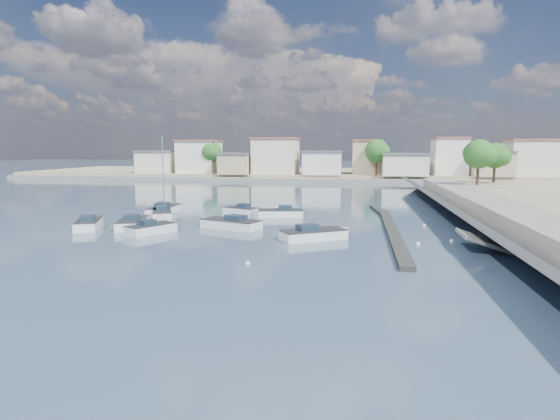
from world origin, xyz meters
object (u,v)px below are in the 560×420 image
object	(u,v)px
motorboat_g	(162,215)
motorboat_h	(317,235)
sailboat	(165,209)
motorboat_a	(89,224)
motorboat_c	(228,224)
motorboat_d	(278,214)
motorboat_b	(154,229)
motorboat_f	(239,211)
motorboat_e	(134,223)

from	to	relation	value
motorboat_g	motorboat_h	xyz separation A→B (m)	(17.11, -8.66, -0.00)
motorboat_h	sailboat	bearing A→B (deg)	145.37
motorboat_a	motorboat_c	xyz separation A→B (m)	(12.83, 2.12, 0.00)
motorboat_c	motorboat_d	bearing A→B (deg)	65.67
motorboat_b	motorboat_c	bearing A→B (deg)	32.18
motorboat_h	sailboat	distance (m)	22.47
motorboat_f	motorboat_h	bearing A→B (deg)	-53.01
motorboat_f	motorboat_e	bearing A→B (deg)	-128.44
motorboat_h	sailboat	xyz separation A→B (m)	(-18.49, 12.77, 0.03)
sailboat	motorboat_e	bearing A→B (deg)	-84.63
motorboat_c	motorboat_g	size ratio (longest dim) A/B	1.17
sailboat	motorboat_f	bearing A→B (deg)	1.73
motorboat_h	motorboat_d	bearing A→B (deg)	113.78
motorboat_a	motorboat_g	xyz separation A→B (m)	(4.31, 6.63, 0.00)
motorboat_c	sailboat	xyz separation A→B (m)	(-9.90, 8.61, 0.03)
motorboat_g	sailboat	bearing A→B (deg)	108.59
motorboat_b	motorboat_g	xyz separation A→B (m)	(-2.75, 8.14, 0.00)
motorboat_h	motorboat_b	bearing A→B (deg)	177.91
motorboat_d	motorboat_h	world-z (taller)	same
motorboat_b	motorboat_e	distance (m)	4.22
motorboat_a	motorboat_c	distance (m)	13.01
motorboat_e	motorboat_g	bearing A→B (deg)	84.88
motorboat_d	sailboat	xyz separation A→B (m)	(-13.32, 1.05, 0.03)
motorboat_d	motorboat_h	size ratio (longest dim) A/B	0.98
motorboat_g	motorboat_h	size ratio (longest dim) A/B	0.96
motorboat_e	motorboat_g	size ratio (longest dim) A/B	1.14
motorboat_a	motorboat_d	world-z (taller)	same
motorboat_b	motorboat_d	distance (m)	14.49
motorboat_e	motorboat_c	bearing A→B (deg)	5.83
motorboat_c	motorboat_h	bearing A→B (deg)	-25.82
motorboat_f	sailboat	xyz separation A→B (m)	(-8.67, -0.26, 0.03)
motorboat_a	motorboat_e	world-z (taller)	same
motorboat_h	motorboat_g	bearing A→B (deg)	153.15
motorboat_e	motorboat_f	world-z (taller)	same
motorboat_f	sailboat	bearing A→B (deg)	-178.27
motorboat_c	motorboat_e	xyz separation A→B (m)	(-9.00, -0.92, -0.00)
motorboat_b	sailboat	bearing A→B (deg)	108.64
motorboat_c	sailboat	distance (m)	13.12
motorboat_a	motorboat_b	size ratio (longest dim) A/B	1.15
motorboat_g	motorboat_h	world-z (taller)	same
motorboat_f	sailboat	distance (m)	8.68
motorboat_b	motorboat_f	distance (m)	13.30
motorboat_f	sailboat	world-z (taller)	sailboat
motorboat_c	motorboat_d	distance (m)	8.30
motorboat_b	sailboat	size ratio (longest dim) A/B	0.52
motorboat_e	motorboat_a	bearing A→B (deg)	-162.55
motorboat_a	motorboat_d	xyz separation A→B (m)	(16.25, 9.69, -0.00)
motorboat_g	motorboat_a	bearing A→B (deg)	-123.06
motorboat_b	motorboat_d	world-z (taller)	same
motorboat_d	motorboat_f	world-z (taller)	same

